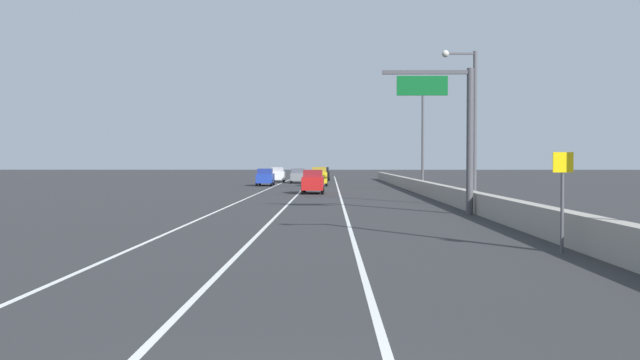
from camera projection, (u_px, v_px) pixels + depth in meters
ground_plane at (323, 188)px, 70.50m from camera, size 320.00×320.00×0.00m
lane_stripe_left at (262, 192)px, 61.59m from camera, size 0.16×130.00×0.00m
lane_stripe_center at (300, 192)px, 61.54m from camera, size 0.16×130.00×0.00m
lane_stripe_right at (339, 192)px, 61.49m from camera, size 0.16×130.00×0.00m
jersey_barrier_right at (444, 193)px, 46.37m from camera, size 0.60×120.00×1.10m
overhead_sign_gantry at (456, 122)px, 34.76m from camera, size 4.68×0.36×7.50m
speed_advisory_sign at (562, 194)px, 20.07m from camera, size 0.60×0.11×3.00m
lamp_post_right_second at (470, 116)px, 41.08m from camera, size 2.14×0.44×9.47m
lamp_post_right_third at (420, 133)px, 64.08m from camera, size 2.14×0.44×9.47m
car_red_0 at (313, 182)px, 57.99m from camera, size 1.89×4.53×2.04m
car_blue_1 at (265, 177)px, 76.78m from camera, size 1.91×4.82×1.95m
car_gray_2 at (298, 176)px, 86.46m from camera, size 2.12×4.81×1.87m
car_white_3 at (278, 175)px, 90.56m from camera, size 2.00×4.41×2.00m
car_yellow_4 at (319, 177)px, 76.33m from camera, size 1.83×4.39×2.12m
car_black_5 at (323, 174)px, 98.30m from camera, size 2.05×4.77×1.94m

